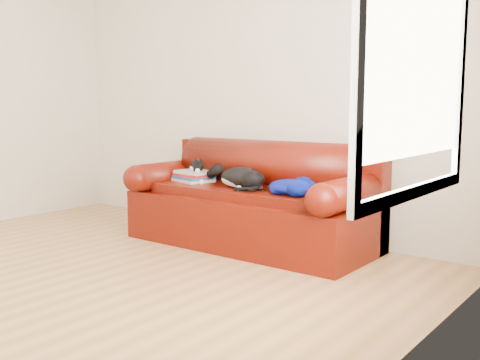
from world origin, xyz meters
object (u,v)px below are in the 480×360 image
(sofa_base, at_px, (250,217))
(cat, at_px, (241,178))
(blanket, at_px, (292,186))
(book_stack, at_px, (194,176))

(sofa_base, height_order, cat, cat)
(sofa_base, distance_m, cat, 0.36)
(sofa_base, height_order, blanket, blanket)
(sofa_base, distance_m, blanket, 0.59)
(book_stack, xyz_separation_m, cat, (0.58, -0.06, 0.04))
(sofa_base, bearing_deg, cat, -98.84)
(sofa_base, bearing_deg, blanket, -12.75)
(sofa_base, height_order, book_stack, book_stack)
(book_stack, bearing_deg, cat, -5.80)
(sofa_base, relative_size, blanket, 4.64)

